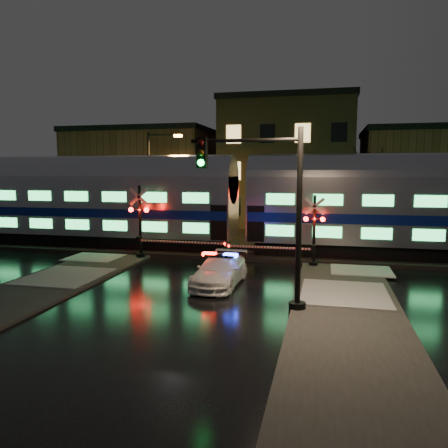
{
  "coord_description": "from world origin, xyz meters",
  "views": [
    {
      "loc": [
        5.62,
        -21.25,
        5.13
      ],
      "look_at": [
        0.1,
        2.5,
        2.2
      ],
      "focal_mm": 35.0,
      "sensor_mm": 36.0,
      "label": 1
    }
  ],
  "objects_px": {
    "streetlight": "(153,179)",
    "crossing_signal_right": "(307,238)",
    "crossing_signal_left": "(145,229)",
    "traffic_light": "(270,215)",
    "police_car": "(220,271)"
  },
  "relations": [
    {
      "from": "crossing_signal_left",
      "to": "police_car",
      "type": "bearing_deg",
      "value": -40.08
    },
    {
      "from": "traffic_light",
      "to": "crossing_signal_right",
      "type": "bearing_deg",
      "value": 75.03
    },
    {
      "from": "crossing_signal_right",
      "to": "traffic_light",
      "type": "height_order",
      "value": "traffic_light"
    },
    {
      "from": "streetlight",
      "to": "crossing_signal_right",
      "type": "bearing_deg",
      "value": -30.12
    },
    {
      "from": "crossing_signal_right",
      "to": "crossing_signal_left",
      "type": "distance_m",
      "value": 9.31
    },
    {
      "from": "crossing_signal_right",
      "to": "crossing_signal_left",
      "type": "relative_size",
      "value": 0.9
    },
    {
      "from": "crossing_signal_left",
      "to": "traffic_light",
      "type": "distance_m",
      "value": 11.46
    },
    {
      "from": "police_car",
      "to": "traffic_light",
      "type": "xyz_separation_m",
      "value": [
        2.61,
        -3.0,
        2.9
      ]
    },
    {
      "from": "police_car",
      "to": "traffic_light",
      "type": "relative_size",
      "value": 0.69
    },
    {
      "from": "police_car",
      "to": "crossing_signal_right",
      "type": "bearing_deg",
      "value": 54.26
    },
    {
      "from": "crossing_signal_left",
      "to": "traffic_light",
      "type": "relative_size",
      "value": 0.91
    },
    {
      "from": "crossing_signal_right",
      "to": "police_car",
      "type": "bearing_deg",
      "value": -127.72
    },
    {
      "from": "crossing_signal_right",
      "to": "crossing_signal_left",
      "type": "xyz_separation_m",
      "value": [
        -9.31,
        0.01,
        0.19
      ]
    },
    {
      "from": "crossing_signal_right",
      "to": "crossing_signal_left",
      "type": "bearing_deg",
      "value": 179.94
    },
    {
      "from": "crossing_signal_left",
      "to": "traffic_light",
      "type": "xyz_separation_m",
      "value": [
        8.25,
        -7.75,
        1.77
      ]
    }
  ]
}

